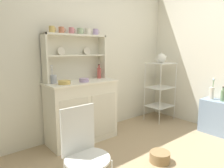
{
  "coord_description": "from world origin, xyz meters",
  "views": [
    {
      "loc": [
        -1.76,
        -1.06,
        1.3
      ],
      "look_at": [
        0.03,
        1.12,
        0.82
      ],
      "focal_mm": 32.55,
      "sensor_mm": 36.0,
      "label": 1
    }
  ],
  "objects": [
    {
      "name": "hutch_shelf_unit",
      "position": [
        -0.32,
        1.53,
        1.24
      ],
      "size": [
        0.93,
        0.18,
        0.64
      ],
      "color": "silver",
      "rests_on": "hutch_cabinet"
    },
    {
      "name": "jam_bottle",
      "position": [
        0.05,
        1.45,
        0.95
      ],
      "size": [
        0.06,
        0.06,
        0.22
      ],
      "color": "#B74C47",
      "rests_on": "hutch_cabinet"
    },
    {
      "name": "porcelain_teapot",
      "position": [
        1.27,
        1.23,
        1.15
      ],
      "size": [
        0.26,
        0.17,
        0.19
      ],
      "color": "white",
      "rests_on": "bakers_rack"
    },
    {
      "name": "hutch_cabinet",
      "position": [
        -0.32,
        1.37,
        0.45
      ],
      "size": [
        1.0,
        0.45,
        0.87
      ],
      "color": "silver",
      "rests_on": "ground"
    },
    {
      "name": "cup_cream_4",
      "position": [
        -0.11,
        1.49,
        1.56
      ],
      "size": [
        0.1,
        0.08,
        0.09
      ],
      "color": "silver",
      "rests_on": "hutch_shelf_unit"
    },
    {
      "name": "side_shelf_blue",
      "position": [
        1.44,
        0.24,
        0.26
      ],
      "size": [
        0.28,
        0.48,
        0.53
      ],
      "primitive_type": "cube",
      "color": "#849EBC",
      "rests_on": "ground"
    },
    {
      "name": "cup_terracotta_1",
      "position": [
        -0.53,
        1.49,
        1.55
      ],
      "size": [
        0.09,
        0.07,
        0.08
      ],
      "color": "#C67556",
      "rests_on": "hutch_shelf_unit"
    },
    {
      "name": "floor_basket",
      "position": [
        0.07,
        0.29,
        0.06
      ],
      "size": [
        0.24,
        0.24,
        0.12
      ],
      "primitive_type": "cylinder",
      "color": "#93754C",
      "rests_on": "ground"
    },
    {
      "name": "bakers_rack",
      "position": [
        1.27,
        1.23,
        0.66
      ],
      "size": [
        0.47,
        0.37,
        1.07
      ],
      "color": "silver",
      "rests_on": "ground"
    },
    {
      "name": "bowl_mixing_large",
      "position": [
        -0.61,
        1.29,
        0.89
      ],
      "size": [
        0.15,
        0.15,
        0.05
      ],
      "primitive_type": "cylinder",
      "color": "#DBB760",
      "rests_on": "hutch_cabinet"
    },
    {
      "name": "cup_rose_2",
      "position": [
        -0.38,
        1.49,
        1.56
      ],
      "size": [
        0.09,
        0.07,
        0.09
      ],
      "color": "#D17A84",
      "rests_on": "hutch_shelf_unit"
    },
    {
      "name": "wall_back",
      "position": [
        0.0,
        1.62,
        1.25
      ],
      "size": [
        3.84,
        0.05,
        2.5
      ],
      "primitive_type": "cube",
      "color": "silver",
      "rests_on": "ground"
    },
    {
      "name": "bowl_floral_medium",
      "position": [
        -0.32,
        1.29,
        0.89
      ],
      "size": [
        0.13,
        0.13,
        0.05
      ],
      "primitive_type": "cylinder",
      "color": "#B79ECC",
      "rests_on": "hutch_cabinet"
    },
    {
      "name": "cup_gold_0",
      "position": [
        -0.66,
        1.49,
        1.55
      ],
      "size": [
        0.09,
        0.07,
        0.09
      ],
      "color": "#DBB760",
      "rests_on": "hutch_shelf_unit"
    },
    {
      "name": "flower_vase",
      "position": [
        1.44,
        0.36,
        0.65
      ],
      "size": [
        0.08,
        0.08,
        0.34
      ],
      "color": "silver",
      "rests_on": "side_shelf_blue"
    },
    {
      "name": "cup_sage_3",
      "position": [
        -0.24,
        1.49,
        1.56
      ],
      "size": [
        0.09,
        0.08,
        0.09
      ],
      "color": "#9EB78E",
      "rests_on": "hutch_shelf_unit"
    },
    {
      "name": "oil_bottle",
      "position": [
        1.44,
        0.19,
        0.62
      ],
      "size": [
        0.06,
        0.06,
        0.23
      ],
      "color": "#6B8C60",
      "rests_on": "side_shelf_blue"
    },
    {
      "name": "utensil_jar",
      "position": [
        -0.69,
        1.45,
        0.93
      ],
      "size": [
        0.08,
        0.08,
        0.24
      ],
      "color": "#B2B7C6",
      "rests_on": "hutch_cabinet"
    },
    {
      "name": "wire_chair",
      "position": [
        -0.97,
        0.26,
        0.52
      ],
      "size": [
        0.36,
        0.36,
        0.85
      ],
      "rotation": [
        0.0,
        0.0,
        0.51
      ],
      "color": "white",
      "rests_on": "ground"
    },
    {
      "name": "cup_lilac_5",
      "position": [
        0.02,
        1.49,
        1.56
      ],
      "size": [
        0.09,
        0.08,
        0.09
      ],
      "color": "#B79ECC",
      "rests_on": "hutch_shelf_unit"
    }
  ]
}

